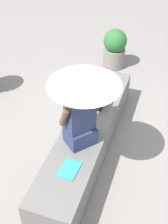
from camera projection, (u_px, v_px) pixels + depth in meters
name	position (u px, v px, depth m)	size (l,w,h in m)	color
ground_plane	(87.00, 150.00, 4.27)	(14.00, 14.00, 0.00)	gray
stone_bench	(87.00, 138.00, 4.13)	(2.74, 0.56, 0.45)	slate
person_seated	(80.00, 117.00, 3.51)	(0.49, 0.46, 0.90)	navy
parasol	(84.00, 78.00, 3.09)	(0.79, 0.79, 1.09)	#B7B7BC
handbag_black	(100.00, 79.00, 4.52)	(0.29, 0.21, 0.32)	#B2333D
tote_bag_canvas	(98.00, 98.00, 4.20)	(0.20, 0.16, 0.30)	black
magazine	(70.00, 169.00, 3.43)	(0.28, 0.20, 0.01)	#339ED1
planter_far	(115.00, 48.00, 5.71)	(0.43, 0.43, 0.75)	gray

